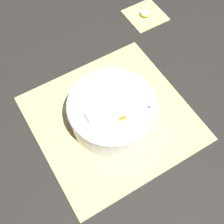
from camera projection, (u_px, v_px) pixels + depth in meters
name	position (u px, v px, depth m)	size (l,w,h in m)	color
ground_plane	(112.00, 118.00, 0.88)	(6.00, 6.00, 0.00)	black
bamboo_mat_center	(112.00, 118.00, 0.87)	(0.42, 0.41, 0.01)	#D6B775
coaster_mat_near_left	(145.00, 15.00, 1.08)	(0.12, 0.12, 0.01)	#D6B775
fruit_salad_bowl	(112.00, 110.00, 0.83)	(0.24, 0.24, 0.09)	silver
banana_coin_single	(145.00, 13.00, 1.07)	(0.04, 0.04, 0.01)	#F4EABC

